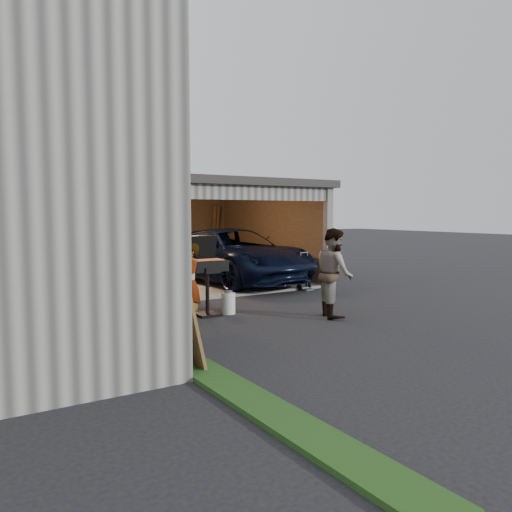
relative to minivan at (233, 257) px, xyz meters
The scene contains 10 objects.
ground 5.97m from the minivan, 110.37° to the right, with size 80.00×80.00×0.00m, color black.
groundcover_strip 7.87m from the minivan, 123.35° to the right, with size 0.50×8.00×0.06m, color #193814.
garage 2.11m from the minivan, 136.25° to the left, with size 6.80×6.30×2.90m.
minivan is the anchor object (origin of this frame).
woman 5.27m from the minivan, 128.04° to the right, with size 0.54×0.35×1.48m, color #ACC9D8.
man 5.10m from the minivan, 96.82° to the right, with size 0.85×0.66×1.74m, color #412719.
bbq_grill 4.50m from the minivan, 126.27° to the right, with size 0.71×0.62×1.58m.
propane_tank 4.37m from the minivan, 120.82° to the right, with size 0.28×0.28×0.42m, color silver.
plywood_panel 7.80m from the minivan, 124.37° to the right, with size 0.04×0.92×1.03m, color brown.
hand_truck 2.38m from the minivan, 64.09° to the right, with size 0.44×0.38×1.01m.
Camera 1 is at (-4.98, -6.86, 2.04)m, focal length 35.00 mm.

